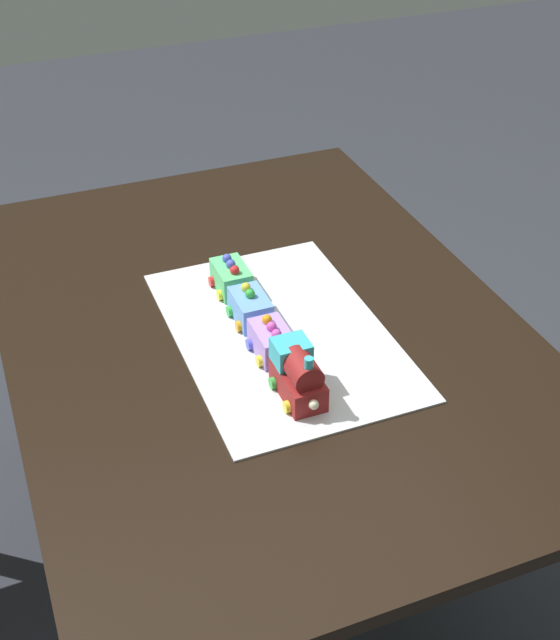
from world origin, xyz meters
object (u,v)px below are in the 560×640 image
cake_car_hopper_sky_blue (250,308)px  cake_car_gondola_mint_green (231,277)px  cake_car_caboose_lavender (272,341)px  dining_table (260,362)px  cake_locomotive (298,374)px

cake_car_hopper_sky_blue → cake_car_gondola_mint_green: bearing=0.0°
cake_car_caboose_lavender → cake_car_hopper_sky_blue: (0.12, 0.00, -0.00)m
dining_table → cake_car_hopper_sky_blue: bearing=66.9°
cake_car_caboose_lavender → cake_car_hopper_sky_blue: 0.12m
dining_table → cake_car_caboose_lavender: (-0.11, 0.02, 0.14)m
cake_car_caboose_lavender → cake_car_hopper_sky_blue: bearing=0.0°
dining_table → cake_car_caboose_lavender: cake_car_caboose_lavender is taller
cake_car_hopper_sky_blue → cake_locomotive: bearing=-180.0°
cake_car_caboose_lavender → cake_locomotive: bearing=-180.0°
cake_car_caboose_lavender → cake_car_gondola_mint_green: 0.24m
cake_locomotive → cake_car_hopper_sky_blue: 0.25m
dining_table → cake_car_hopper_sky_blue: 0.14m
cake_car_gondola_mint_green → dining_table: bearing=-172.5°
dining_table → cake_car_gondola_mint_green: bearing=7.5°
dining_table → cake_car_hopper_sky_blue: size_ratio=14.00×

